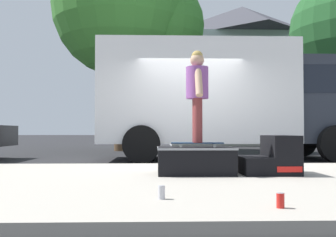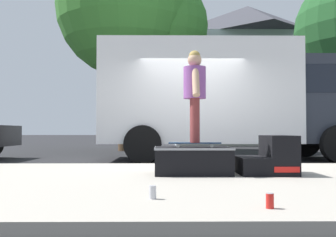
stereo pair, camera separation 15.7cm
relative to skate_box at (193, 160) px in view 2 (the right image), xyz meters
name	(u,v)px [view 2 (the right image)]	position (x,y,z in m)	size (l,w,h in m)	color
ground_plane	(196,167)	(0.25, 2.44, -0.33)	(140.00, 140.00, 0.00)	black
sidewalk_slab	(214,183)	(0.25, -0.56, -0.27)	(50.00, 5.00, 0.12)	#A8A093
skate_box	(193,160)	(0.00, 0.00, 0.00)	(1.13, 0.77, 0.40)	black
kicker_ramp	(270,158)	(1.15, 0.00, 0.02)	(0.81, 0.80, 0.57)	black
skateboard	(195,143)	(0.03, 0.04, 0.24)	(0.79, 0.25, 0.07)	navy
skater_kid	(195,88)	(0.03, 0.04, 1.07)	(0.34, 0.71, 1.39)	brown
soda_can	(270,201)	(0.44, -2.60, -0.15)	(0.07, 0.07, 0.13)	red
soda_can_b	(153,192)	(-0.53, -2.14, -0.15)	(0.07, 0.07, 0.13)	silver
box_truck	(233,96)	(1.44, 4.64, 1.37)	(6.91, 2.63, 3.05)	white
street_tree_neighbour	(134,13)	(-1.61, 9.38, 5.07)	(5.90, 5.37, 8.26)	brown
house_behind	(248,74)	(4.69, 17.73, 3.91)	(9.54, 8.23, 8.40)	silver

